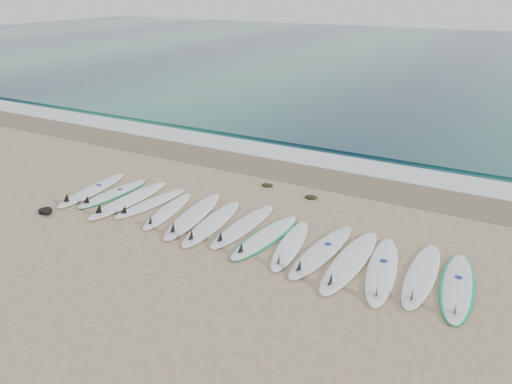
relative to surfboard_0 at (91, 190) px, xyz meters
The scene contains 23 objects.
ground 4.72m from the surfboard_0, ahead, with size 120.00×120.00×0.00m, color tan.
ocean 32.87m from the surfboard_0, 81.74° to the left, with size 120.00×55.00×0.03m, color #1C5450.
wet_sand_band 6.27m from the surfboard_0, 41.16° to the left, with size 120.00×1.80×0.01m, color #6E5F49.
foam_band 7.27m from the surfboard_0, 49.50° to the left, with size 120.00×1.40×0.04m, color silver.
wave_crest 8.47m from the surfboard_0, 56.11° to the left, with size 120.00×1.00×0.10m, color #1C5450.
surfboard_0 is the anchor object (origin of this frame).
surfboard_1 0.67m from the surfboard_0, 11.39° to the left, with size 0.73×2.43×0.30m.
surfboard_2 1.36m from the surfboard_0, ahead, with size 0.62×2.87×0.37m.
surfboard_3 1.98m from the surfboard_0, ahead, with size 0.83×2.44×0.31m.
surfboard_4 2.67m from the surfboard_0, ahead, with size 0.87×2.36×0.30m.
surfboard_5 3.39m from the surfboard_0, ahead, with size 1.05×2.90×0.36m.
surfboard_6 4.02m from the surfboard_0, ahead, with size 0.82×2.75×0.35m.
surfboard_7 4.73m from the surfboard_0, ahead, with size 0.62×2.66×0.34m.
surfboard_8 5.43m from the surfboard_0, ahead, with size 0.86×2.62×0.33m.
surfboard_9 6.10m from the surfboard_0, ahead, with size 0.88×2.43×0.30m.
surfboard_10 6.78m from the surfboard_0, ahead, with size 0.79×2.76×0.35m.
surfboard_11 7.45m from the surfboard_0, ahead, with size 0.67×2.91×0.37m.
surfboard_12 8.12m from the surfboard_0, ahead, with size 1.03×2.79×0.35m.
surfboard_13 8.84m from the surfboard_0, ahead, with size 0.62×2.67×0.34m.
surfboard_14 9.51m from the surfboard_0, ahead, with size 0.87×2.63×0.33m.
seaweed_near 4.86m from the surfboard_0, 34.27° to the left, with size 0.34×0.26×0.07m, color black.
seaweed_far 6.00m from the surfboard_0, 25.05° to the left, with size 0.35×0.27×0.07m, color black.
leash_coil 1.51m from the surfboard_0, 89.26° to the right, with size 0.46×0.36×0.11m.
Camera 1 is at (5.32, -8.84, 5.28)m, focal length 35.00 mm.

